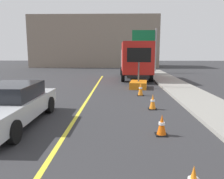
# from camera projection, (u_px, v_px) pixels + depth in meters

# --- Properties ---
(lane_center_stripe) EXTENTS (0.14, 36.00, 0.01)m
(lane_center_stripe) POSITION_uv_depth(u_px,v_px,m) (50.00, 157.00, 5.54)
(lane_center_stripe) COLOR yellow
(lane_center_stripe) RESTS_ON ground
(arrow_board_trailer) EXTENTS (1.60, 1.93, 2.70)m
(arrow_board_trailer) POSITION_uv_depth(u_px,v_px,m) (138.00, 81.00, 15.73)
(arrow_board_trailer) COLOR orange
(arrow_board_trailer) RESTS_ON ground
(box_truck) EXTENTS (2.58, 7.84, 3.22)m
(box_truck) POSITION_uv_depth(u_px,v_px,m) (135.00, 59.00, 20.80)
(box_truck) COLOR black
(box_truck) RESTS_ON ground
(pickup_car) EXTENTS (2.06, 4.88, 1.38)m
(pickup_car) POSITION_uv_depth(u_px,v_px,m) (9.00, 104.00, 7.93)
(pickup_car) COLOR silver
(pickup_car) RESTS_ON ground
(highway_guide_sign) EXTENTS (2.79, 0.19, 5.00)m
(highway_guide_sign) POSITION_uv_depth(u_px,v_px,m) (149.00, 43.00, 26.32)
(highway_guide_sign) COLOR gray
(highway_guide_sign) RESTS_ON ground
(far_building_block) EXTENTS (19.36, 7.13, 7.70)m
(far_building_block) POSITION_uv_depth(u_px,v_px,m) (95.00, 42.00, 37.16)
(far_building_block) COLOR gray
(far_building_block) RESTS_ON ground
(traffic_cone_mid_lane) EXTENTS (0.36, 0.36, 0.64)m
(traffic_cone_mid_lane) POSITION_uv_depth(u_px,v_px,m) (162.00, 125.00, 6.94)
(traffic_cone_mid_lane) COLOR black
(traffic_cone_mid_lane) RESTS_ON ground
(traffic_cone_far_lane) EXTENTS (0.36, 0.36, 0.67)m
(traffic_cone_far_lane) POSITION_uv_depth(u_px,v_px,m) (153.00, 102.00, 10.03)
(traffic_cone_far_lane) COLOR black
(traffic_cone_far_lane) RESTS_ON ground
(traffic_cone_curbside) EXTENTS (0.36, 0.36, 0.77)m
(traffic_cone_curbside) POSITION_uv_depth(u_px,v_px,m) (141.00, 89.00, 13.09)
(traffic_cone_curbside) COLOR black
(traffic_cone_curbside) RESTS_ON ground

